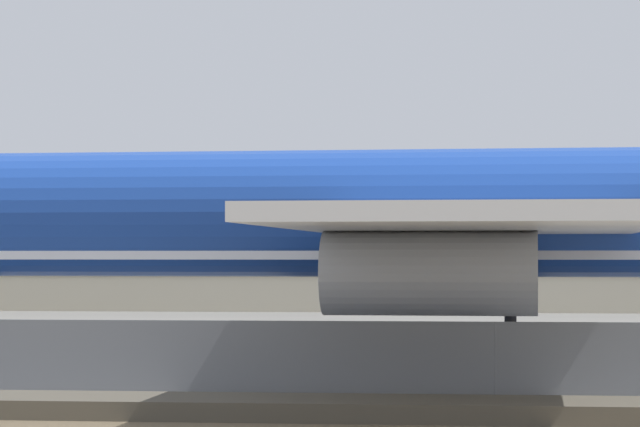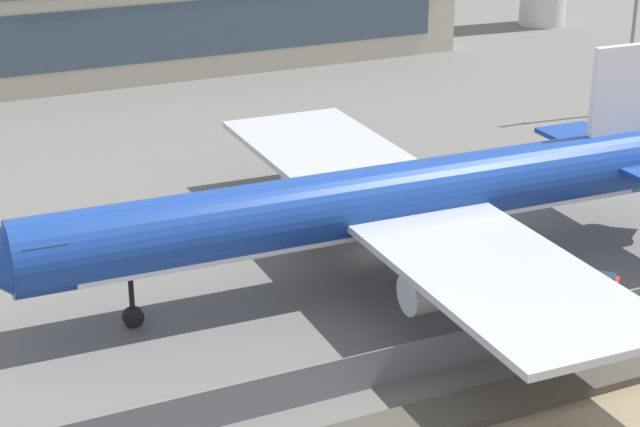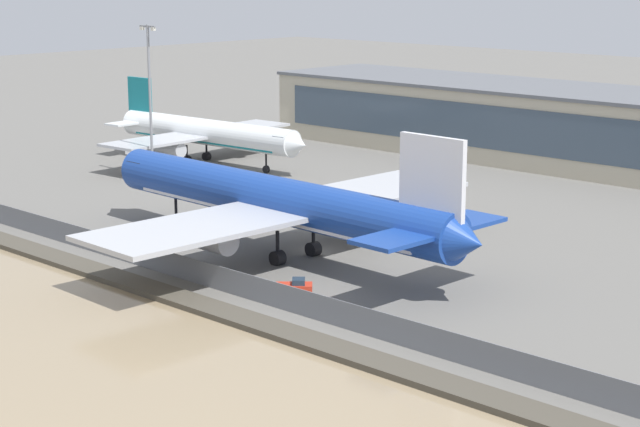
# 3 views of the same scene
# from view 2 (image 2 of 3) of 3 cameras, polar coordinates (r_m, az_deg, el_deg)

# --- Properties ---
(ground_plane) EXTENTS (500.00, 500.00, 0.00)m
(ground_plane) POSITION_cam_2_polar(r_m,az_deg,el_deg) (76.26, 3.10, -2.18)
(ground_plane) COLOR #66635E
(shoreline_seawall) EXTENTS (320.00, 3.00, 0.50)m
(shoreline_seawall) POSITION_cam_2_polar(r_m,az_deg,el_deg) (60.93, 12.35, -9.00)
(shoreline_seawall) COLOR #474238
(shoreline_seawall) RESTS_ON ground
(perimeter_fence) EXTENTS (280.00, 0.10, 2.29)m
(perimeter_fence) POSITION_cam_2_polar(r_m,az_deg,el_deg) (63.60, 9.98, -6.50)
(perimeter_fence) COLOR slate
(perimeter_fence) RESTS_ON ground
(cargo_jet_blue) EXTENTS (52.14, 44.86, 14.48)m
(cargo_jet_blue) POSITION_cam_2_polar(r_m,az_deg,el_deg) (70.26, 3.38, 0.55)
(cargo_jet_blue) COLOR #193D93
(cargo_jet_blue) RESTS_ON ground
(baggage_tug) EXTENTS (3.42, 3.36, 1.80)m
(baggage_tug) POSITION_cam_2_polar(r_m,az_deg,el_deg) (71.24, 14.89, -4.02)
(baggage_tug) COLOR red
(baggage_tug) RESTS_ON ground
(terminal_building) EXTENTS (97.80, 21.62, 11.10)m
(terminal_building) POSITION_cam_2_polar(r_m,az_deg,el_deg) (128.30, -14.47, 9.68)
(terminal_building) COLOR #BCB299
(terminal_building) RESTS_ON ground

